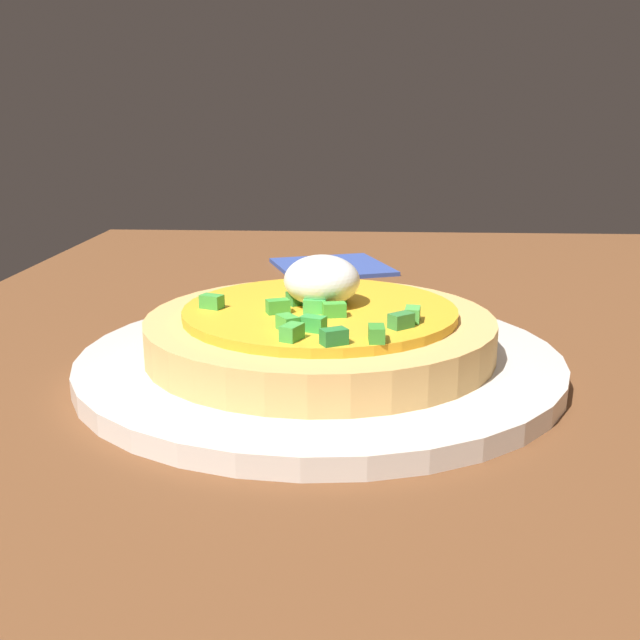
{
  "coord_description": "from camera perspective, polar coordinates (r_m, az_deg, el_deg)",
  "views": [
    {
      "loc": [
        43.88,
        -3.47,
        17.52
      ],
      "look_at": [
        0.58,
        -5.95,
        5.47
      ],
      "focal_mm": 42.75,
      "sensor_mm": 36.0,
      "label": 1
    }
  ],
  "objects": [
    {
      "name": "dining_table",
      "position": [
        0.47,
        7.34,
        -5.02
      ],
      "size": [
        107.29,
        73.21,
        2.28
      ],
      "primitive_type": "cube",
      "color": "brown",
      "rests_on": "ground"
    },
    {
      "name": "plate",
      "position": [
        0.46,
        0.0,
        -3.13
      ],
      "size": [
        28.66,
        28.66,
        1.19
      ],
      "primitive_type": "cylinder",
      "color": "silver",
      "rests_on": "dining_table"
    },
    {
      "name": "pizza",
      "position": [
        0.45,
        0.01,
        -0.63
      ],
      "size": [
        20.63,
        20.63,
        5.77
      ],
      "color": "tan",
      "rests_on": "plate"
    },
    {
      "name": "napkin",
      "position": [
        0.75,
        0.9,
        4.01
      ],
      "size": [
        13.2,
        13.2,
        0.4
      ],
      "primitive_type": "cube",
      "rotation": [
        0.0,
        0.0,
        0.35
      ],
      "color": "#324793",
      "rests_on": "dining_table"
    }
  ]
}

